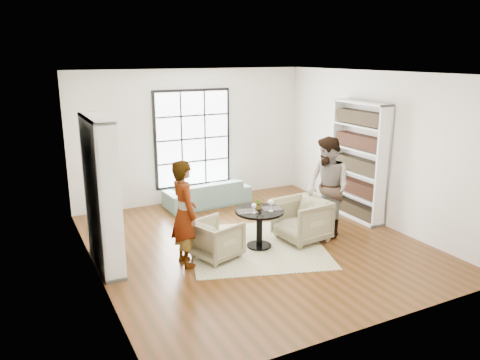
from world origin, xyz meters
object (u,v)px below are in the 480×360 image
person_right (328,187)px  wine_glass_right (271,203)px  armchair_left (217,239)px  wine_glass_left (254,206)px  armchair_right (302,220)px  pedestal_table (259,220)px  person_left (184,214)px  sofa (208,193)px  flower_centerpiece (259,204)px

person_right → wine_glass_right: size_ratio=8.72×
person_right → armchair_left: bearing=-92.6°
armchair_left → wine_glass_left: size_ratio=4.11×
armchair_right → wine_glass_right: 0.84m
pedestal_table → person_right: (1.40, -0.06, 0.43)m
armchair_right → person_left: 2.30m
person_left → wine_glass_right: size_ratio=8.09×
person_left → pedestal_table: bearing=-87.6°
person_right → sofa: bearing=-157.3°
wine_glass_right → flower_centerpiece: wine_glass_right is taller
sofa → armchair_right: 2.79m
wine_glass_right → flower_centerpiece: bearing=118.4°
sofa → wine_glass_left: 2.78m
person_left → sofa: bearing=-29.9°
person_left → person_right: bearing=-90.3°
armchair_left → person_right: size_ratio=0.39×
sofa → flower_centerpiece: flower_centerpiece is taller
armchair_left → wine_glass_left: wine_glass_left is taller
armchair_right → wine_glass_right: bearing=-89.8°
wine_glass_right → flower_centerpiece: size_ratio=1.13×
armchair_right → person_left: (-2.25, -0.00, 0.48)m
sofa → person_right: size_ratio=1.02×
armchair_right → flower_centerpiece: 0.92m
armchair_right → wine_glass_right: (-0.70, -0.07, 0.45)m
wine_glass_left → person_right: bearing=1.0°
pedestal_table → flower_centerpiece: bearing=66.5°
person_left → person_right: person_right is taller
pedestal_table → flower_centerpiece: flower_centerpiece is taller
armchair_left → person_left: bearing=71.5°
armchair_left → flower_centerpiece: (0.88, 0.14, 0.45)m
armchair_left → wine_glass_right: bearing=-112.6°
wine_glass_right → person_left: bearing=177.4°
person_left → armchair_right: bearing=-90.3°
armchair_left → person_right: 2.33m
armchair_right → wine_glass_right: wine_glass_right is taller
armchair_left → person_right: (2.25, 0.00, 0.60)m
wine_glass_left → wine_glass_right: (0.31, -0.05, 0.03)m
sofa → wine_glass_right: (0.02, -2.76, 0.56)m
armchair_left → armchair_right: bearing=-108.4°
flower_centerpiece → person_left: bearing=-174.4°
sofa → person_left: (-1.52, -2.69, 0.59)m
person_left → armchair_left: bearing=-90.3°
armchair_right → wine_glass_left: 1.09m
sofa → wine_glass_left: wine_glass_left is taller
pedestal_table → armchair_left: bearing=-175.5°
person_left → person_right: 2.80m
sofa → wine_glass_left: size_ratio=10.88×
sofa → flower_centerpiece: 2.60m
pedestal_table → wine_glass_left: size_ratio=4.89×
armchair_right → flower_centerpiece: flower_centerpiece is taller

